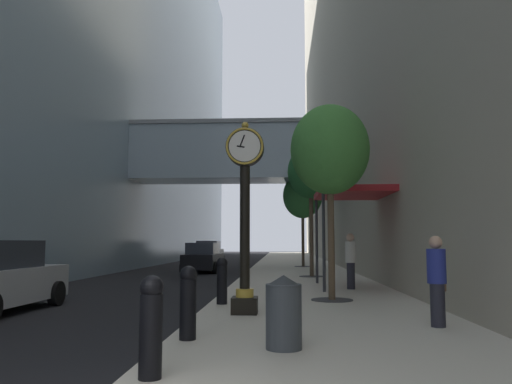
{
  "coord_description": "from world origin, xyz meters",
  "views": [
    {
      "loc": [
        1.84,
        -3.64,
        1.67
      ],
      "look_at": [
        0.82,
        16.1,
        3.64
      ],
      "focal_mm": 35.1,
      "sensor_mm": 36.0,
      "label": 1
    }
  ],
  "objects_px": {
    "trash_bin": "(284,311)",
    "pedestrian_by_clock": "(351,259)",
    "car_grey_near": "(209,252)",
    "street_tree_near": "(330,151)",
    "car_black_far": "(203,258)",
    "pedestrian_walking": "(437,279)",
    "street_tree_mid_near": "(311,173)",
    "bollard_nearest": "(151,324)",
    "bollard_second": "(188,301)",
    "street_clock": "(245,207)",
    "bollard_fourth": "(222,279)",
    "street_tree_mid_far": "(303,196)"
  },
  "relations": [
    {
      "from": "bollard_nearest",
      "to": "pedestrian_walking",
      "type": "relative_size",
      "value": 0.7
    },
    {
      "from": "bollard_fourth",
      "to": "car_black_far",
      "type": "bearing_deg",
      "value": 100.64
    },
    {
      "from": "street_clock",
      "to": "car_black_far",
      "type": "bearing_deg",
      "value": 101.88
    },
    {
      "from": "bollard_nearest",
      "to": "street_tree_mid_near",
      "type": "distance_m",
      "value": 17.41
    },
    {
      "from": "trash_bin",
      "to": "car_grey_near",
      "type": "height_order",
      "value": "car_grey_near"
    },
    {
      "from": "bollard_fourth",
      "to": "pedestrian_by_clock",
      "type": "height_order",
      "value": "pedestrian_by_clock"
    },
    {
      "from": "trash_bin",
      "to": "street_clock",
      "type": "bearing_deg",
      "value": 103.29
    },
    {
      "from": "bollard_fourth",
      "to": "street_tree_near",
      "type": "bearing_deg",
      "value": 19.03
    },
    {
      "from": "bollard_second",
      "to": "trash_bin",
      "type": "bearing_deg",
      "value": -22.07
    },
    {
      "from": "car_black_far",
      "to": "street_tree_near",
      "type": "bearing_deg",
      "value": -68.39
    },
    {
      "from": "pedestrian_by_clock",
      "to": "street_tree_mid_near",
      "type": "bearing_deg",
      "value": 99.06
    },
    {
      "from": "bollard_fourth",
      "to": "car_black_far",
      "type": "relative_size",
      "value": 0.26
    },
    {
      "from": "trash_bin",
      "to": "street_tree_mid_far",
      "type": "bearing_deg",
      "value": 86.94
    },
    {
      "from": "car_black_far",
      "to": "street_clock",
      "type": "bearing_deg",
      "value": -78.12
    },
    {
      "from": "street_clock",
      "to": "car_grey_near",
      "type": "height_order",
      "value": "street_clock"
    },
    {
      "from": "pedestrian_by_clock",
      "to": "car_grey_near",
      "type": "bearing_deg",
      "value": 108.97
    },
    {
      "from": "street_tree_mid_near",
      "to": "street_tree_mid_far",
      "type": "distance_m",
      "value": 8.98
    },
    {
      "from": "pedestrian_walking",
      "to": "car_black_far",
      "type": "xyz_separation_m",
      "value": [
        -7.18,
        18.36,
        -0.21
      ]
    },
    {
      "from": "bollard_fourth",
      "to": "street_tree_mid_near",
      "type": "height_order",
      "value": "street_tree_mid_near"
    },
    {
      "from": "bollard_second",
      "to": "car_grey_near",
      "type": "relative_size",
      "value": 0.27
    },
    {
      "from": "pedestrian_by_clock",
      "to": "car_grey_near",
      "type": "relative_size",
      "value": 0.42
    },
    {
      "from": "bollard_second",
      "to": "pedestrian_by_clock",
      "type": "distance_m",
      "value": 9.4
    },
    {
      "from": "street_clock",
      "to": "street_tree_mid_near",
      "type": "height_order",
      "value": "street_tree_mid_near"
    },
    {
      "from": "street_tree_mid_near",
      "to": "trash_bin",
      "type": "distance_m",
      "value": 15.66
    },
    {
      "from": "car_grey_near",
      "to": "bollard_second",
      "type": "bearing_deg",
      "value": -82.25
    },
    {
      "from": "street_clock",
      "to": "car_grey_near",
      "type": "relative_size",
      "value": 0.97
    },
    {
      "from": "street_clock",
      "to": "car_grey_near",
      "type": "bearing_deg",
      "value": 99.8
    },
    {
      "from": "car_grey_near",
      "to": "car_black_far",
      "type": "height_order",
      "value": "car_grey_near"
    },
    {
      "from": "bollard_second",
      "to": "car_grey_near",
      "type": "distance_m",
      "value": 32.51
    },
    {
      "from": "street_tree_near",
      "to": "street_tree_mid_far",
      "type": "xyz_separation_m",
      "value": [
        0.0,
        17.96,
        0.41
      ]
    },
    {
      "from": "street_tree_near",
      "to": "car_black_far",
      "type": "height_order",
      "value": "street_tree_near"
    },
    {
      "from": "street_tree_near",
      "to": "pedestrian_walking",
      "type": "relative_size",
      "value": 3.2
    },
    {
      "from": "bollard_nearest",
      "to": "street_tree_mid_far",
      "type": "relative_size",
      "value": 0.2
    },
    {
      "from": "trash_bin",
      "to": "car_grey_near",
      "type": "distance_m",
      "value": 33.36
    },
    {
      "from": "street_clock",
      "to": "street_tree_mid_near",
      "type": "distance_m",
      "value": 11.99
    },
    {
      "from": "pedestrian_walking",
      "to": "street_tree_mid_near",
      "type": "bearing_deg",
      "value": 96.61
    },
    {
      "from": "bollard_second",
      "to": "bollard_nearest",
      "type": "bearing_deg",
      "value": -90.0
    },
    {
      "from": "pedestrian_walking",
      "to": "car_grey_near",
      "type": "bearing_deg",
      "value": 105.76
    },
    {
      "from": "pedestrian_by_clock",
      "to": "bollard_fourth",
      "type": "bearing_deg",
      "value": -132.13
    },
    {
      "from": "pedestrian_walking",
      "to": "street_clock",
      "type": "bearing_deg",
      "value": 157.89
    },
    {
      "from": "street_tree_near",
      "to": "street_tree_mid_near",
      "type": "xyz_separation_m",
      "value": [
        0.0,
        8.98,
        0.63
      ]
    },
    {
      "from": "bollard_nearest",
      "to": "bollard_fourth",
      "type": "bearing_deg",
      "value": 90.0
    },
    {
      "from": "bollard_second",
      "to": "street_clock",
      "type": "bearing_deg",
      "value": 76.65
    },
    {
      "from": "trash_bin",
      "to": "pedestrian_by_clock",
      "type": "xyz_separation_m",
      "value": [
        2.22,
        9.24,
        0.43
      ]
    },
    {
      "from": "street_clock",
      "to": "street_tree_mid_near",
      "type": "xyz_separation_m",
      "value": [
        2.11,
        11.57,
        2.34
      ]
    },
    {
      "from": "bollard_nearest",
      "to": "car_black_far",
      "type": "relative_size",
      "value": 0.26
    },
    {
      "from": "street_clock",
      "to": "car_black_far",
      "type": "distance_m",
      "value": 17.34
    },
    {
      "from": "street_tree_mid_near",
      "to": "car_grey_near",
      "type": "bearing_deg",
      "value": 112.01
    },
    {
      "from": "bollard_fourth",
      "to": "street_tree_mid_near",
      "type": "distance_m",
      "value": 11.09
    },
    {
      "from": "bollard_nearest",
      "to": "pedestrian_by_clock",
      "type": "distance_m",
      "value": 11.5
    }
  ]
}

